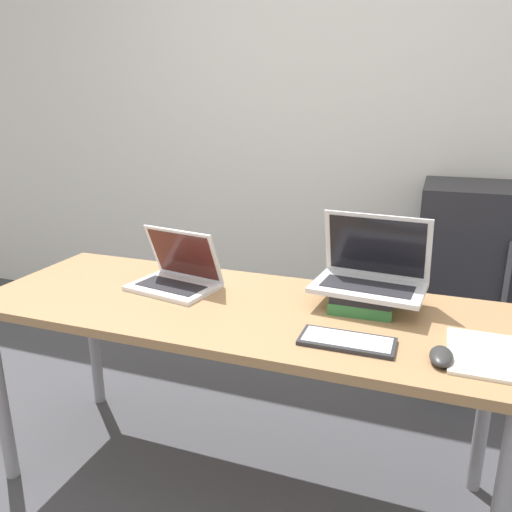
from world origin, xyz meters
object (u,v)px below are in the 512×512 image
at_px(wireless_keyboard, 347,341).
at_px(laptop_on_books, 371,273).
at_px(notepad, 488,355).
at_px(mini_fridge, 466,282).
at_px(book_stack, 364,296).
at_px(laptop_left, 177,276).
at_px(mouse, 441,356).

bearing_deg(wireless_keyboard, laptop_on_books, 86.85).
xyz_separation_m(notepad, mini_fridge, (0.01, 1.29, -0.23)).
distance_m(book_stack, wireless_keyboard, 0.30).
bearing_deg(mini_fridge, laptop_left, -133.85).
xyz_separation_m(laptop_on_books, wireless_keyboard, (-0.02, -0.32, -0.10)).
height_order(book_stack, laptop_on_books, laptop_on_books).
bearing_deg(wireless_keyboard, book_stack, 89.67).
height_order(book_stack, notepad, book_stack).
bearing_deg(laptop_on_books, laptop_left, -173.47).
bearing_deg(laptop_left, mini_fridge, 46.15).
distance_m(book_stack, mini_fridge, 1.14).
relative_size(laptop_left, mini_fridge, 0.34).
relative_size(book_stack, laptop_on_books, 0.67).
height_order(wireless_keyboard, mini_fridge, mini_fridge).
bearing_deg(mini_fridge, mouse, -95.55).
relative_size(mouse, notepad, 0.40).
height_order(book_stack, wireless_keyboard, book_stack).
bearing_deg(mouse, laptop_left, 164.38).
relative_size(laptop_left, notepad, 1.23).
height_order(laptop_left, wireless_keyboard, laptop_left).
relative_size(laptop_left, wireless_keyboard, 1.26).
height_order(notepad, mini_fridge, mini_fridge).
distance_m(wireless_keyboard, mini_fridge, 1.42).
xyz_separation_m(laptop_left, notepad, (1.05, -0.19, -0.04)).
xyz_separation_m(book_stack, mini_fridge, (0.38, 1.04, -0.26)).
xyz_separation_m(laptop_on_books, notepad, (0.35, -0.27, -0.11)).
relative_size(laptop_on_books, mini_fridge, 0.38).
height_order(laptop_on_books, mouse, laptop_on_books).
bearing_deg(laptop_on_books, wireless_keyboard, -93.15).
bearing_deg(book_stack, mini_fridge, 69.78).
relative_size(book_stack, wireless_keyboard, 0.94).
xyz_separation_m(laptop_left, book_stack, (0.68, 0.06, -0.01)).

